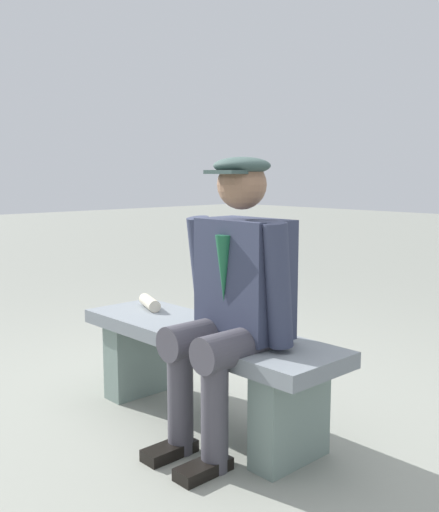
{
  "coord_description": "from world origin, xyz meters",
  "views": [
    {
      "loc": [
        -2.03,
        1.79,
        1.18
      ],
      "look_at": [
        -0.11,
        0.0,
        0.81
      ],
      "focal_mm": 41.75,
      "sensor_mm": 36.0,
      "label": 1
    }
  ],
  "objects": [
    {
      "name": "seated_man",
      "position": [
        -0.26,
        0.07,
        0.68
      ],
      "size": [
        0.57,
        0.57,
        1.25
      ],
      "color": "#30364D",
      "rests_on": "ground"
    },
    {
      "name": "rolled_magazine",
      "position": [
        0.5,
        -0.05,
        0.5
      ],
      "size": [
        0.22,
        0.14,
        0.06
      ],
      "primitive_type": "cylinder",
      "rotation": [
        0.0,
        1.57,
        -0.37
      ],
      "color": "beige",
      "rests_on": "bench"
    },
    {
      "name": "ground_plane",
      "position": [
        0.0,
        0.0,
        0.0
      ],
      "size": [
        30.0,
        30.0,
        0.0
      ],
      "primitive_type": "plane",
      "color": "gray"
    },
    {
      "name": "bench",
      "position": [
        0.0,
        0.0,
        0.32
      ],
      "size": [
        1.43,
        0.42,
        0.46
      ],
      "color": "slate",
      "rests_on": "ground"
    }
  ]
}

